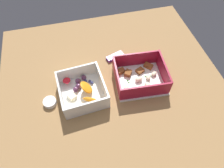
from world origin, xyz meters
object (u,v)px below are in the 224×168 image
object	(u,v)px
pasta_container	(140,77)
fruit_bowl	(82,91)
candy_bar	(115,57)
paper_cup_liner	(50,102)

from	to	relation	value
pasta_container	fruit_bowl	distance (cm)	21.18
pasta_container	candy_bar	size ratio (longest dim) A/B	2.67
pasta_container	fruit_bowl	xyz separation A→B (cm)	(-21.14, -1.28, 0.02)
pasta_container	fruit_bowl	size ratio (longest dim) A/B	1.12
pasta_container	candy_bar	bearing A→B (deg)	119.47
candy_bar	pasta_container	bearing A→B (deg)	-65.16
fruit_bowl	paper_cup_liner	distance (cm)	11.22
fruit_bowl	candy_bar	world-z (taller)	fruit_bowl
pasta_container	paper_cup_liner	world-z (taller)	pasta_container
pasta_container	paper_cup_liner	bearing A→B (deg)	-171.81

